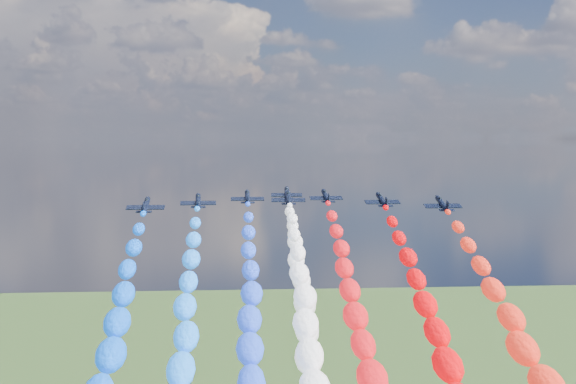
{
  "coord_description": "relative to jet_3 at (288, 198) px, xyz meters",
  "views": [
    {
      "loc": [
        -11.34,
        -161.01,
        115.66
      ],
      "look_at": [
        0.0,
        4.0,
        103.77
      ],
      "focal_mm": 46.07,
      "sensor_mm": 36.0,
      "label": 1
    }
  ],
  "objects": [
    {
      "name": "jet_5",
      "position": [
        9.49,
        5.07,
        0.0
      ],
      "size": [
        8.45,
        11.23,
        5.24
      ],
      "primitive_type": null,
      "rotation": [
        0.29,
        0.0,
        0.05
      ],
      "color": "black"
    },
    {
      "name": "jet_1",
      "position": [
        -20.73,
        -6.82,
        0.0
      ],
      "size": [
        8.45,
        11.23,
        5.24
      ],
      "primitive_type": null,
      "rotation": [
        0.29,
        0.0,
        0.05
      ],
      "color": "black"
    },
    {
      "name": "trail_5",
      "position": [
        9.49,
        -45.58,
        -22.09
      ],
      "size": [
        6.03,
        98.69,
        47.68
      ],
      "primitive_type": null,
      "color": "red"
    },
    {
      "name": "jet_7",
      "position": [
        31.82,
        -17.66,
        0.0
      ],
      "size": [
        8.02,
        10.93,
        5.24
      ],
      "primitive_type": null,
      "rotation": [
        0.29,
        0.0,
        0.01
      ],
      "color": "black"
    },
    {
      "name": "trail_1",
      "position": [
        -20.73,
        -57.47,
        -22.09
      ],
      "size": [
        6.03,
        98.69,
        47.68
      ],
      "primitive_type": null,
      "color": "#1A77FF"
    },
    {
      "name": "jet_6",
      "position": [
        20.84,
        -7.1,
        0.0
      ],
      "size": [
        8.5,
        11.27,
        5.24
      ],
      "primitive_type": null,
      "rotation": [
        0.29,
        0.0,
        0.05
      ],
      "color": "black"
    },
    {
      "name": "jet_0",
      "position": [
        -31.13,
        -16.73,
        0.0
      ],
      "size": [
        7.93,
        10.86,
        5.24
      ],
      "primitive_type": null,
      "rotation": [
        0.29,
        0.0,
        -0.0
      ],
      "color": "black"
    },
    {
      "name": "trail_7",
      "position": [
        31.82,
        -68.31,
        -22.09
      ],
      "size": [
        6.03,
        98.69,
        47.68
      ],
      "primitive_type": null,
      "color": "red"
    },
    {
      "name": "jet_2",
      "position": [
        -9.56,
        3.9,
        0.0
      ],
      "size": [
        8.0,
        10.91,
        5.24
      ],
      "primitive_type": null,
      "rotation": [
        0.29,
        0.0,
        0.01
      ],
      "color": "black"
    },
    {
      "name": "jet_4",
      "position": [
        0.65,
        15.61,
        0.0
      ],
      "size": [
        8.64,
        11.37,
        5.24
      ],
      "primitive_type": null,
      "rotation": [
        0.29,
        0.0,
        -0.07
      ],
      "color": "black"
    },
    {
      "name": "trail_6",
      "position": [
        20.84,
        -57.75,
        -22.09
      ],
      "size": [
        6.03,
        98.69,
        47.68
      ],
      "primitive_type": null,
      "color": "red"
    },
    {
      "name": "trail_4",
      "position": [
        0.65,
        -35.04,
        -22.09
      ],
      "size": [
        6.03,
        98.69,
        47.68
      ],
      "primitive_type": null,
      "color": "white"
    },
    {
      "name": "trail_3",
      "position": [
        0.0,
        -50.65,
        -22.09
      ],
      "size": [
        6.03,
        98.69,
        47.68
      ],
      "primitive_type": null,
      "color": "white"
    },
    {
      "name": "jet_3",
      "position": [
        0.0,
        0.0,
        0.0
      ],
      "size": [
        8.51,
        11.27,
        5.24
      ],
      "primitive_type": null,
      "rotation": [
        0.29,
        0.0,
        -0.05
      ],
      "color": "black"
    },
    {
      "name": "trail_2",
      "position": [
        -9.56,
        -46.74,
        -22.09
      ],
      "size": [
        6.03,
        98.69,
        47.68
      ],
      "primitive_type": null,
      "color": "blue"
    }
  ]
}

